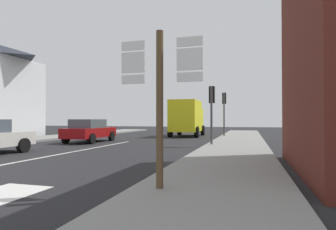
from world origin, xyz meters
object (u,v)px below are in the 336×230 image
(delivery_truck, at_px, (187,117))
(traffic_light_far_right, at_px, (224,104))
(sedan_far, at_px, (90,130))
(route_sign_post, at_px, (160,97))
(traffic_light_near_right, at_px, (212,102))

(delivery_truck, distance_m, traffic_light_far_right, 3.50)
(sedan_far, bearing_deg, traffic_light_far_right, 41.38)
(sedan_far, distance_m, route_sign_post, 13.70)
(delivery_truck, distance_m, traffic_light_near_right, 9.24)
(traffic_light_near_right, relative_size, traffic_light_far_right, 0.90)
(sedan_far, height_order, delivery_truck, delivery_truck)
(sedan_far, height_order, traffic_light_far_right, traffic_light_far_right)
(route_sign_post, bearing_deg, delivery_truck, 100.67)
(route_sign_post, xyz_separation_m, traffic_light_far_right, (-0.28, 17.89, 0.77))
(route_sign_post, xyz_separation_m, traffic_light_near_right, (-0.28, 10.09, 0.50))
(route_sign_post, distance_m, traffic_light_far_right, 17.91)
(delivery_truck, height_order, traffic_light_near_right, traffic_light_near_right)
(sedan_far, relative_size, traffic_light_near_right, 1.31)
(route_sign_post, bearing_deg, sedan_far, 127.11)
(route_sign_post, relative_size, traffic_light_near_right, 0.98)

